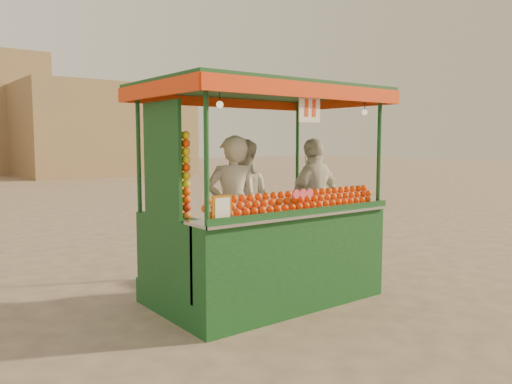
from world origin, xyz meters
TOP-DOWN VIEW (x-y plane):
  - ground at (0.00, 0.00)m, footprint 90.00×90.00m
  - building_right at (7.00, 24.00)m, footprint 9.00×6.00m
  - juice_cart at (-0.21, 0.04)m, footprint 2.76×1.79m
  - vendor_left at (-0.58, 0.15)m, footprint 0.71×0.60m
  - vendor_middle at (-0.19, 0.54)m, footprint 0.98×0.99m
  - vendor_right at (0.73, 0.18)m, footprint 0.99×0.50m

SIDE VIEW (x-z plane):
  - ground at x=0.00m, z-range 0.00..0.00m
  - juice_cart at x=-0.21m, z-range -0.43..2.07m
  - vendor_middle at x=-0.19m, z-range 0.29..1.90m
  - vendor_right at x=0.73m, z-range 0.29..1.91m
  - vendor_left at x=-0.58m, z-range 0.29..1.94m
  - building_right at x=7.00m, z-range 0.00..5.00m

